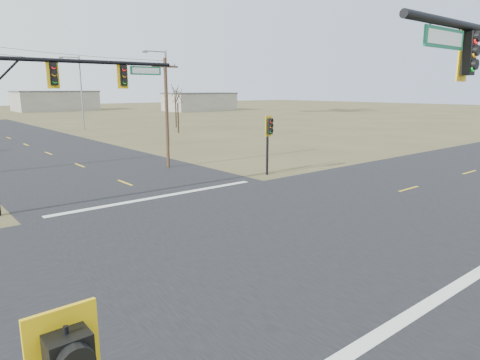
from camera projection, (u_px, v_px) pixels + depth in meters
name	position (u px, v px, depth m)	size (l,w,h in m)	color
ground	(252.00, 232.00, 17.30)	(320.00, 320.00, 0.00)	brown
road_ew	(252.00, 232.00, 17.30)	(160.00, 14.00, 0.02)	black
road_ns	(252.00, 232.00, 17.30)	(14.00, 160.00, 0.02)	black
stop_bar_near	(433.00, 301.00, 11.62)	(12.00, 0.40, 0.01)	silver
stop_bar_far	(161.00, 196.00, 22.97)	(12.00, 0.40, 0.01)	silver
mast_arm_far	(52.00, 94.00, 20.23)	(9.39, 0.52, 7.61)	black
pedestal_signal_ne	(269.00, 131.00, 28.28)	(0.57, 0.49, 3.98)	black
utility_pole_near	(167.00, 111.00, 30.82)	(1.91, 0.41, 7.84)	#4B3120
streetlight_a	(165.00, 93.00, 43.42)	(2.65, 0.28, 9.53)	slate
streetlight_b	(80.00, 89.00, 60.21)	(2.84, 0.34, 10.19)	slate
bare_tree_c	(177.00, 95.00, 55.79)	(3.24, 3.24, 6.27)	black
bare_tree_d	(175.00, 91.00, 63.78)	(2.80, 2.80, 6.74)	black
warehouse_mid	(56.00, 101.00, 115.48)	(20.00, 12.00, 5.00)	#9F9A8D
warehouse_right	(200.00, 102.00, 115.23)	(18.00, 10.00, 4.50)	#9F9A8D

